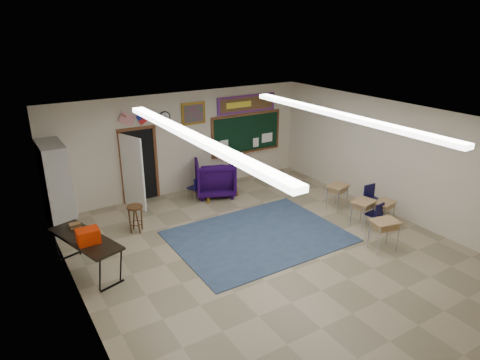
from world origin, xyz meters
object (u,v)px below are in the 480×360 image
student_desk_front_left (363,212)px  wooden_stool (136,218)px  student_desk_front_right (337,196)px  folding_table (87,253)px  wingback_armchair (215,178)px

student_desk_front_left → wooden_stool: size_ratio=1.01×
student_desk_front_right → wooden_stool: student_desk_front_right is taller
student_desk_front_left → folding_table: folding_table is taller
student_desk_front_left → student_desk_front_right: student_desk_front_right is taller
student_desk_front_right → wooden_stool: bearing=147.1°
student_desk_front_left → student_desk_front_right: 1.14m
wingback_armchair → wooden_stool: bearing=44.1°
wingback_armchair → folding_table: folding_table is taller
wingback_armchair → folding_table: (-4.26, -2.30, -0.10)m
wingback_armchair → student_desk_front_left: size_ratio=1.68×
student_desk_front_right → wooden_stool: (-5.17, 1.61, -0.03)m
student_desk_front_left → wooden_stool: bearing=138.6°
wingback_armchair → student_desk_front_right: bearing=154.2°
student_desk_front_left → student_desk_front_right: (0.21, 1.12, 0.00)m
wingback_armchair → wooden_stool: (-2.82, -1.08, -0.17)m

